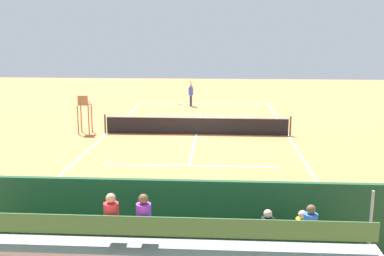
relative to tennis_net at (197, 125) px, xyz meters
name	(u,v)px	position (x,y,z in m)	size (l,w,h in m)	color
ground_plane	(197,134)	(0.00, 0.00, -0.50)	(60.00, 60.00, 0.00)	#D17542
court_line_markings	(197,134)	(0.00, -0.04, -0.50)	(10.10, 22.20, 0.01)	white
tennis_net	(197,125)	(0.00, 0.00, 0.00)	(10.30, 0.10, 1.07)	black
backdrop_wall	(167,218)	(0.00, 14.00, 0.50)	(18.00, 0.16, 2.00)	#1E4C2D
bleacher_stand	(166,245)	(-0.14, 15.35, 0.42)	(9.06, 2.40, 2.48)	#9EA0A5
umpire_chair	(84,110)	(6.20, 0.16, 0.81)	(0.67, 0.67, 2.14)	olive
courtside_bench	(263,225)	(-2.47, 13.27, 0.06)	(1.80, 0.40, 0.93)	#9E754C
equipment_bag	(186,238)	(-0.44, 13.40, -0.32)	(0.90, 0.36, 0.36)	#334C8C
tennis_player	(191,93)	(0.96, -9.68, 0.51)	(0.44, 0.56, 1.93)	navy
tennis_racket	(183,105)	(1.57, -10.13, -0.49)	(0.57, 0.41, 0.03)	black
tennis_ball_near	(177,108)	(1.89, -8.52, -0.47)	(0.07, 0.07, 0.07)	#CCDB33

